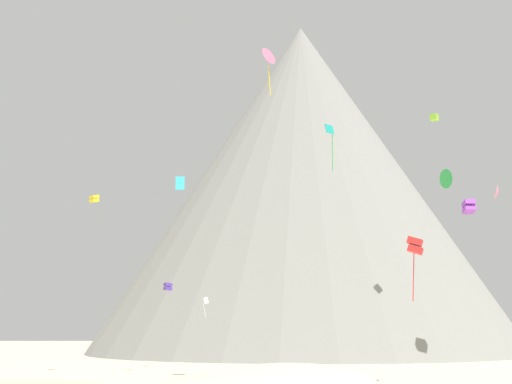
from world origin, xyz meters
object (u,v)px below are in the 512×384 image
object	(u,v)px
rock_massif	(310,193)
kite_violet_mid	(469,207)
kite_red_low	(415,246)
kite_cyan_mid	(180,183)
kite_teal_mid	(330,136)
kite_yellow_mid	(94,199)
kite_lime_high	(434,117)
kite_indigo_low	(168,287)
kite_green_mid	(447,179)
kite_rainbow_high	(268,57)
kite_pink_mid	(497,192)
kite_white_low	(206,302)

from	to	relation	value
rock_massif	kite_violet_mid	world-z (taller)	rock_massif
kite_red_low	kite_cyan_mid	bearing A→B (deg)	-101.85
kite_red_low	kite_teal_mid	xyz separation A→B (m)	(-5.32, 10.75, 12.31)
kite_yellow_mid	kite_teal_mid	xyz separation A→B (m)	(23.64, -1.92, 6.16)
kite_lime_high	kite_indigo_low	bearing A→B (deg)	137.15
kite_lime_high	kite_green_mid	size ratio (longest dim) A/B	0.63
rock_massif	kite_lime_high	size ratio (longest dim) A/B	77.80
kite_cyan_mid	kite_teal_mid	bearing A→B (deg)	40.79
kite_rainbow_high	kite_green_mid	world-z (taller)	kite_rainbow_high
kite_pink_mid	kite_rainbow_high	distance (m)	30.94
kite_indigo_low	kite_white_low	world-z (taller)	kite_indigo_low
kite_red_low	kite_yellow_mid	xyz separation A→B (m)	(-28.96, 12.68, 6.16)
kite_red_low	rock_massif	bearing A→B (deg)	-160.55
kite_yellow_mid	kite_teal_mid	world-z (taller)	kite_teal_mid
kite_cyan_mid	kite_green_mid	size ratio (longest dim) A/B	0.76
kite_white_low	kite_lime_high	bearing A→B (deg)	-14.87
kite_violet_mid	kite_green_mid	xyz separation A→B (m)	(-7.41, -16.12, -0.04)
kite_lime_high	kite_teal_mid	world-z (taller)	kite_lime_high
kite_indigo_low	kite_pink_mid	bearing A→B (deg)	53.51
kite_yellow_mid	kite_rainbow_high	bearing A→B (deg)	-169.68
rock_massif	kite_lime_high	bearing A→B (deg)	-72.35
kite_indigo_low	kite_white_low	distance (m)	5.81
kite_lime_high	kite_red_low	distance (m)	34.96
kite_cyan_mid	kite_teal_mid	world-z (taller)	kite_teal_mid
kite_pink_mid	kite_indigo_low	distance (m)	37.08
kite_rainbow_high	kite_yellow_mid	distance (m)	23.22
kite_white_low	kite_rainbow_high	bearing A→B (deg)	-95.15
kite_pink_mid	rock_massif	bearing A→B (deg)	34.65
kite_cyan_mid	kite_teal_mid	size ratio (longest dim) A/B	0.30
kite_pink_mid	kite_yellow_mid	distance (m)	42.40
kite_lime_high	kite_green_mid	world-z (taller)	kite_lime_high
kite_indigo_low	kite_cyan_mid	size ratio (longest dim) A/B	0.72
kite_indigo_low	kite_teal_mid	world-z (taller)	kite_teal_mid
kite_indigo_low	kite_yellow_mid	bearing A→B (deg)	-68.66
kite_cyan_mid	kite_yellow_mid	distance (m)	8.86
kite_cyan_mid	kite_yellow_mid	world-z (taller)	kite_cyan_mid
rock_massif	kite_green_mid	size ratio (longest dim) A/B	49.40
kite_yellow_mid	kite_cyan_mid	bearing A→B (deg)	-142.45
rock_massif	kite_rainbow_high	world-z (taller)	rock_massif
kite_cyan_mid	kite_red_low	xyz separation A→B (m)	(20.29, -11.49, -7.56)
kite_lime_high	kite_teal_mid	size ratio (longest dim) A/B	0.25
kite_cyan_mid	kite_rainbow_high	bearing A→B (deg)	-8.52
kite_red_low	kite_white_low	xyz separation A→B (m)	(-18.26, 24.82, -3.69)
kite_pink_mid	kite_red_low	bearing A→B (deg)	158.36
kite_red_low	kite_white_low	bearing A→B (deg)	-125.98
kite_cyan_mid	kite_pink_mid	bearing A→B (deg)	51.97
kite_teal_mid	rock_massif	bearing A→B (deg)	93.66
kite_rainbow_high	kite_teal_mid	size ratio (longest dim) A/B	0.89
kite_white_low	kite_indigo_low	bearing A→B (deg)	-155.08
kite_teal_mid	kite_rainbow_high	bearing A→B (deg)	-116.39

